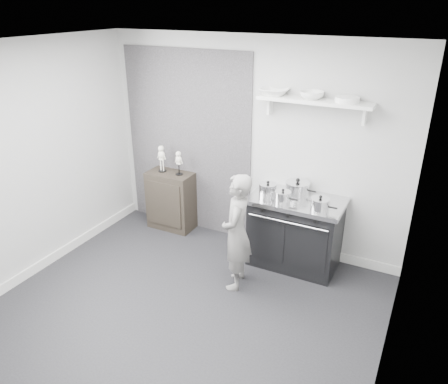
% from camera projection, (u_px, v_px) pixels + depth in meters
% --- Properties ---
extents(ground, '(4.00, 4.00, 0.00)m').
position_uv_depth(ground, '(180.00, 313.00, 4.64)').
color(ground, black).
rests_on(ground, ground).
extents(room_shell, '(4.02, 3.62, 2.71)m').
position_uv_depth(room_shell, '(174.00, 163.00, 4.13)').
color(room_shell, '#B5B5B2').
rests_on(room_shell, ground).
extents(wall_shelf, '(1.30, 0.26, 0.24)m').
position_uv_depth(wall_shelf, '(314.00, 102.00, 4.86)').
color(wall_shelf, white).
rests_on(wall_shelf, room_shell).
extents(stove, '(1.11, 0.69, 0.89)m').
position_uv_depth(stove, '(295.00, 231.00, 5.35)').
color(stove, black).
rests_on(stove, ground).
extents(side_cabinet, '(0.65, 0.38, 0.84)m').
position_uv_depth(side_cabinet, '(172.00, 200.00, 6.25)').
color(side_cabinet, black).
rests_on(side_cabinet, ground).
extents(child, '(0.45, 0.57, 1.37)m').
position_uv_depth(child, '(237.00, 232.00, 4.84)').
color(child, gray).
rests_on(child, ground).
extents(pot_front_left, '(0.30, 0.21, 0.20)m').
position_uv_depth(pot_front_left, '(268.00, 190.00, 5.21)').
color(pot_front_left, silver).
rests_on(pot_front_left, stove).
extents(pot_back_left, '(0.38, 0.29, 0.20)m').
position_uv_depth(pot_back_left, '(297.00, 188.00, 5.28)').
color(pot_back_left, silver).
rests_on(pot_back_left, stove).
extents(pot_front_right, '(0.30, 0.22, 0.19)m').
position_uv_depth(pot_front_right, '(320.00, 204.00, 4.85)').
color(pot_front_right, silver).
rests_on(pot_front_right, stove).
extents(pot_front_center, '(0.28, 0.19, 0.17)m').
position_uv_depth(pot_front_center, '(283.00, 197.00, 5.06)').
color(pot_front_center, silver).
rests_on(pot_front_center, stove).
extents(skeleton_full, '(0.12, 0.08, 0.43)m').
position_uv_depth(skeleton_full, '(162.00, 157.00, 6.05)').
color(skeleton_full, silver).
rests_on(skeleton_full, side_cabinet).
extents(skeleton_torso, '(0.11, 0.07, 0.39)m').
position_uv_depth(skeleton_torso, '(179.00, 161.00, 5.94)').
color(skeleton_torso, silver).
rests_on(skeleton_torso, side_cabinet).
extents(bowl_large, '(0.33, 0.33, 0.08)m').
position_uv_depth(bowl_large, '(275.00, 92.00, 5.02)').
color(bowl_large, white).
rests_on(bowl_large, wall_shelf).
extents(bowl_small, '(0.27, 0.27, 0.08)m').
position_uv_depth(bowl_small, '(312.00, 95.00, 4.84)').
color(bowl_small, white).
rests_on(bowl_small, wall_shelf).
extents(plate_stack, '(0.26, 0.26, 0.06)m').
position_uv_depth(plate_stack, '(347.00, 100.00, 4.68)').
color(plate_stack, white).
rests_on(plate_stack, wall_shelf).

